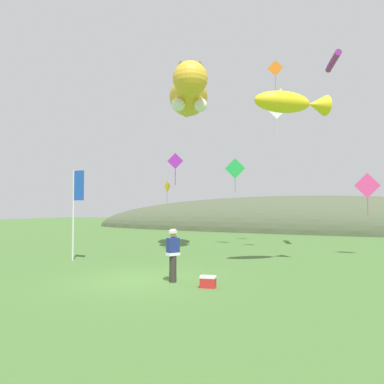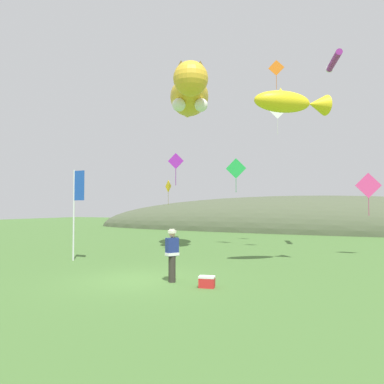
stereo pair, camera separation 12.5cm
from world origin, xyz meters
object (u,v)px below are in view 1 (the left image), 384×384
Objects in this scene: festival_attendant at (173,254)px; kite_spool at (172,274)px; kite_diamond_orange at (275,68)px; kite_diamond_pink at (367,186)px; kite_diamond_green at (235,169)px; kite_diamond_gold at (167,187)px; kite_tube_streamer at (333,62)px; kite_diamond_white at (277,111)px; kite_diamond_violet at (175,161)px; festival_banner_pole at (76,201)px; kite_fish_windsock at (290,102)px; picnic_cooler at (208,282)px; kite_giant_cat at (189,95)px.

kite_spool is (-0.50, 0.87, -0.85)m from festival_attendant.
kite_diamond_orange reaches higher than kite_diamond_pink.
kite_diamond_green is at bearing 99.59° from festival_attendant.
kite_diamond_gold is 0.80× the size of kite_diamond_green.
festival_attendant is at bearing -109.53° from kite_tube_streamer.
kite_diamond_white is (-2.87, -1.71, -2.93)m from kite_tube_streamer.
festival_attendant is 0.99× the size of kite_diamond_violet.
kite_diamond_pink is at bearing 31.82° from festival_banner_pole.
kite_diamond_orange is at bearing 85.28° from kite_spool.
kite_tube_streamer is at bearing -4.14° from kite_diamond_gold.
kite_diamond_white reaches higher than kite_spool.
kite_fish_windsock is (3.55, 3.65, 6.75)m from kite_spool.
kite_diamond_gold is 9.79m from kite_diamond_white.
kite_fish_windsock is 6.93m from kite_diamond_pink.
kite_diamond_white is at bearing -149.12° from kite_tube_streamer.
festival_banner_pole is (-6.01, 1.46, 2.70)m from kite_spool.
picnic_cooler is at bearing -30.49° from kite_spool.
kite_diamond_pink is (2.75, 5.46, -3.26)m from kite_fish_windsock.
kite_giant_cat is at bearing -166.67° from kite_diamond_white.
kite_diamond_green is at bearing -4.47° from kite_diamond_gold.
kite_spool is 0.03× the size of kite_giant_cat.
kite_diamond_green is (5.33, -0.42, 1.03)m from kite_diamond_gold.
kite_diamond_orange reaches higher than kite_giant_cat.
kite_tube_streamer reaches higher than festival_banner_pole.
festival_attendant is 8.82m from kite_diamond_violet.
kite_diamond_white is (7.75, 7.51, 5.15)m from festival_banner_pole.
kite_diamond_green is at bearing 146.87° from kite_diamond_white.
kite_tube_streamer is 13.40m from kite_diamond_gold.
kite_tube_streamer is 1.38× the size of kite_diamond_white.
festival_banner_pole is at bearing 161.92° from picnic_cooler.
kite_tube_streamer is (2.71, 11.80, 10.71)m from picnic_cooler.
kite_fish_windsock is at bearing 12.84° from festival_banner_pole.
festival_attendant is at bearing -124.02° from kite_fish_windsock.
kite_fish_windsock is 1.37× the size of kite_diamond_green.
kite_giant_cat is 3.94× the size of kite_diamond_white.
kite_fish_windsock is at bearing -71.19° from kite_diamond_white.
kite_diamond_pink is 1.22× the size of kite_diamond_gold.
kite_fish_windsock is 9.20m from kite_diamond_green.
kite_spool is at bearing 149.51° from picnic_cooler.
picnic_cooler is 10.02m from kite_diamond_violet.
kite_diamond_pink is at bearing 66.68° from picnic_cooler.
kite_diamond_green reaches higher than festival_attendant.
kite_diamond_gold is at bearing 142.88° from kite_fish_windsock.
kite_diamond_gold is 5.44m from kite_diamond_green.
kite_spool is 11.62m from kite_diamond_pink.
kite_giant_cat is 8.52m from kite_tube_streamer.
picnic_cooler is (1.90, -1.12, 0.08)m from kite_spool.
kite_giant_cat reaches higher than festival_banner_pole.
kite_tube_streamer is (1.05, 7.04, 4.04)m from kite_fish_windsock.
picnic_cooler is at bearing -60.07° from kite_giant_cat.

